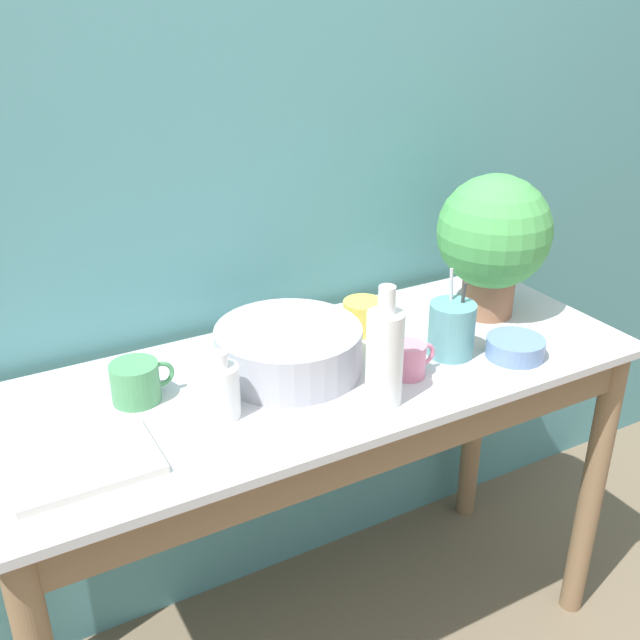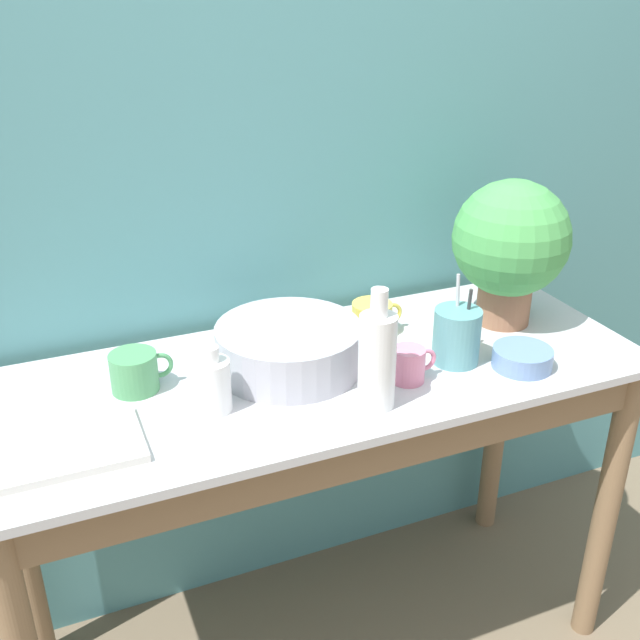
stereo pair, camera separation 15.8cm
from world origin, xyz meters
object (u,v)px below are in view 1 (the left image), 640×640
(bottle_short, at_px, (221,390))
(mug_yellow, at_px, (364,316))
(bowl_small_blue, at_px, (515,348))
(tray_board, at_px, (83,463))
(bottle_tall, at_px, (385,355))
(bowl_wash_large, at_px, (289,349))
(utensil_cup, at_px, (452,329))
(mug_pink, at_px, (410,360))
(potted_plant, at_px, (494,236))
(mug_green, at_px, (136,382))

(bottle_short, distance_m, mug_yellow, 0.48)
(bowl_small_blue, distance_m, tray_board, 0.95)
(bottle_tall, bearing_deg, bowl_wash_large, 117.05)
(mug_yellow, relative_size, utensil_cup, 0.65)
(bowl_wash_large, bearing_deg, mug_pink, -34.55)
(bottle_short, height_order, tray_board, bottle_short)
(potted_plant, bearing_deg, tray_board, -171.59)
(mug_pink, xyz_separation_m, utensil_cup, (0.14, 0.04, 0.03))
(potted_plant, distance_m, mug_green, 0.91)
(mug_yellow, height_order, mug_pink, mug_yellow)
(potted_plant, xyz_separation_m, bowl_wash_large, (-0.57, -0.02, -0.15))
(bottle_short, relative_size, mug_yellow, 1.10)
(potted_plant, xyz_separation_m, bottle_short, (-0.77, -0.12, -0.15))
(tray_board, bearing_deg, bowl_wash_large, 15.92)
(bottle_short, xyz_separation_m, mug_pink, (0.41, -0.05, -0.02))
(mug_green, height_order, tray_board, mug_green)
(mug_green, xyz_separation_m, bowl_small_blue, (0.80, -0.23, -0.02))
(bowl_wash_large, bearing_deg, utensil_cup, -17.89)
(mug_yellow, relative_size, mug_pink, 1.25)
(mug_yellow, bearing_deg, mug_green, -175.33)
(mug_yellow, xyz_separation_m, mug_pink, (-0.03, -0.23, -0.00))
(mug_pink, bearing_deg, tray_board, 178.91)
(mug_yellow, bearing_deg, potted_plant, -11.22)
(bottle_short, relative_size, mug_pink, 1.37)
(potted_plant, height_order, bottle_tall, potted_plant)
(bowl_small_blue, bearing_deg, mug_yellow, 129.49)
(utensil_cup, bearing_deg, bowl_wash_large, 162.11)
(bottle_tall, bearing_deg, bottle_short, 160.49)
(mug_pink, bearing_deg, potted_plant, 25.28)
(utensil_cup, relative_size, tray_board, 0.78)
(bottle_short, distance_m, utensil_cup, 0.55)
(potted_plant, distance_m, bowl_wash_large, 0.59)
(bottle_tall, xyz_separation_m, bowl_small_blue, (0.37, 0.02, -0.08))
(mug_green, relative_size, utensil_cup, 0.67)
(bowl_small_blue, relative_size, tray_board, 0.52)
(bottle_tall, relative_size, mug_pink, 2.47)
(bowl_small_blue, xyz_separation_m, utensil_cup, (-0.12, 0.08, 0.04))
(bottle_tall, bearing_deg, utensil_cup, 21.38)
(mug_yellow, bearing_deg, bottle_short, -157.23)
(bottle_short, xyz_separation_m, utensil_cup, (0.55, -0.01, 0.00))
(mug_green, xyz_separation_m, mug_pink, (0.54, -0.19, -0.00))
(mug_pink, relative_size, tray_board, 0.40)
(bottle_tall, bearing_deg, potted_plant, 26.23)
(potted_plant, distance_m, mug_pink, 0.43)
(potted_plant, distance_m, tray_board, 1.08)
(mug_yellow, height_order, utensil_cup, utensil_cup)
(bottle_short, height_order, mug_yellow, bottle_short)
(mug_pink, bearing_deg, bowl_small_blue, -9.87)
(mug_yellow, xyz_separation_m, utensil_cup, (0.11, -0.20, 0.02))
(bottle_short, distance_m, tray_board, 0.28)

